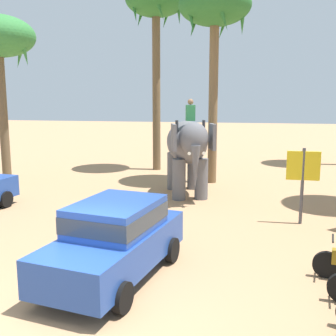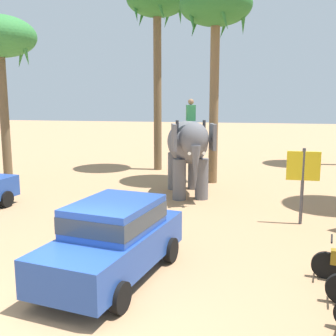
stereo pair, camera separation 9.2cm
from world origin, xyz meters
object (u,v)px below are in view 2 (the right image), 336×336
Objects in this scene: car_sedan_foreground at (114,237)px; palm_tree_near_hut at (157,7)px; palm_tree_leaning_seaward at (216,12)px; signboard_yellow at (303,171)px; elephant_with_mahout at (188,147)px.

palm_tree_near_hut is at bearing 99.25° from car_sedan_foreground.
car_sedan_foreground is 15.79m from palm_tree_near_hut.
palm_tree_leaning_seaward is 3.68× the size of signboard_yellow.
elephant_with_mahout is 1.67× the size of signboard_yellow.
elephant_with_mahout is 9.09m from palm_tree_near_hut.
palm_tree_leaning_seaward is at bearing 75.16° from elephant_with_mahout.
signboard_yellow is at bearing -36.94° from elephant_with_mahout.
palm_tree_near_hut reaches higher than elephant_with_mahout.
car_sedan_foreground is 6.64m from signboard_yellow.
car_sedan_foreground is at bearing -92.68° from elephant_with_mahout.
car_sedan_foreground is at bearing -132.37° from signboard_yellow.
car_sedan_foreground is at bearing -80.75° from palm_tree_near_hut.
signboard_yellow reaches higher than car_sedan_foreground.
car_sedan_foreground is 0.44× the size of palm_tree_near_hut.
palm_tree_leaning_seaward is at bearing -41.21° from palm_tree_near_hut.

